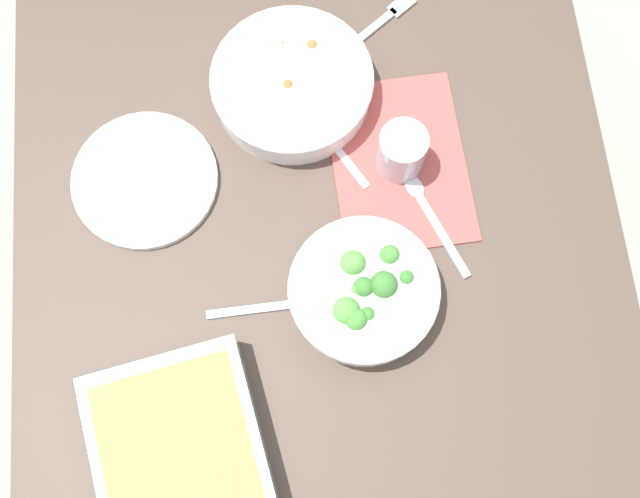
{
  "coord_description": "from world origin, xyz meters",
  "views": [
    {
      "loc": [
        0.33,
        -0.03,
        1.86
      ],
      "look_at": [
        0.0,
        0.0,
        0.74
      ],
      "focal_mm": 44.74,
      "sensor_mm": 36.0,
      "label": 1
    }
  ],
  "objects_px": {
    "broccoli_bowl": "(364,291)",
    "fork_on_table": "(378,24)",
    "spoon_spare": "(428,210)",
    "stew_bowl": "(292,84)",
    "drink_cup": "(401,153)",
    "side_plate": "(145,180)",
    "spoon_by_broccoli": "(285,305)",
    "baking_dish": "(183,468)",
    "spoon_by_stew": "(323,131)"
  },
  "relations": [
    {
      "from": "stew_bowl",
      "to": "fork_on_table",
      "type": "height_order",
      "value": "stew_bowl"
    },
    {
      "from": "side_plate",
      "to": "fork_on_table",
      "type": "xyz_separation_m",
      "value": [
        -0.23,
        0.38,
        -0.0
      ]
    },
    {
      "from": "spoon_by_broccoli",
      "to": "spoon_spare",
      "type": "height_order",
      "value": "same"
    },
    {
      "from": "stew_bowl",
      "to": "baking_dish",
      "type": "distance_m",
      "value": 0.58
    },
    {
      "from": "stew_bowl",
      "to": "spoon_spare",
      "type": "distance_m",
      "value": 0.28
    },
    {
      "from": "baking_dish",
      "to": "spoon_by_stew",
      "type": "distance_m",
      "value": 0.53
    },
    {
      "from": "spoon_by_stew",
      "to": "fork_on_table",
      "type": "distance_m",
      "value": 0.21
    },
    {
      "from": "side_plate",
      "to": "spoon_by_broccoli",
      "type": "relative_size",
      "value": 1.25
    },
    {
      "from": "stew_bowl",
      "to": "spoon_by_broccoli",
      "type": "xyz_separation_m",
      "value": [
        0.34,
        -0.04,
        -0.03
      ]
    },
    {
      "from": "broccoli_bowl",
      "to": "fork_on_table",
      "type": "relative_size",
      "value": 1.4
    },
    {
      "from": "baking_dish",
      "to": "spoon_by_broccoli",
      "type": "distance_m",
      "value": 0.26
    },
    {
      "from": "baking_dish",
      "to": "side_plate",
      "type": "distance_m",
      "value": 0.43
    },
    {
      "from": "baking_dish",
      "to": "spoon_by_broccoli",
      "type": "xyz_separation_m",
      "value": [
        -0.21,
        0.15,
        -0.03
      ]
    },
    {
      "from": "stew_bowl",
      "to": "fork_on_table",
      "type": "distance_m",
      "value": 0.18
    },
    {
      "from": "spoon_by_broccoli",
      "to": "fork_on_table",
      "type": "height_order",
      "value": "spoon_by_broccoli"
    },
    {
      "from": "broccoli_bowl",
      "to": "side_plate",
      "type": "height_order",
      "value": "broccoli_bowl"
    },
    {
      "from": "broccoli_bowl",
      "to": "fork_on_table",
      "type": "distance_m",
      "value": 0.45
    },
    {
      "from": "spoon_spare",
      "to": "fork_on_table",
      "type": "relative_size",
      "value": 1.1
    },
    {
      "from": "drink_cup",
      "to": "side_plate",
      "type": "distance_m",
      "value": 0.39
    },
    {
      "from": "spoon_by_stew",
      "to": "fork_on_table",
      "type": "height_order",
      "value": "spoon_by_stew"
    },
    {
      "from": "fork_on_table",
      "to": "spoon_by_stew",
      "type": "bearing_deg",
      "value": -30.9
    },
    {
      "from": "baking_dish",
      "to": "spoon_spare",
      "type": "relative_size",
      "value": 1.98
    },
    {
      "from": "stew_bowl",
      "to": "drink_cup",
      "type": "height_order",
      "value": "drink_cup"
    },
    {
      "from": "stew_bowl",
      "to": "spoon_spare",
      "type": "bearing_deg",
      "value": 40.62
    },
    {
      "from": "broccoli_bowl",
      "to": "baking_dish",
      "type": "xyz_separation_m",
      "value": [
        0.22,
        -0.27,
        0.0
      ]
    },
    {
      "from": "stew_bowl",
      "to": "spoon_by_stew",
      "type": "height_order",
      "value": "stew_bowl"
    },
    {
      "from": "spoon_spare",
      "to": "fork_on_table",
      "type": "height_order",
      "value": "spoon_spare"
    },
    {
      "from": "broccoli_bowl",
      "to": "fork_on_table",
      "type": "bearing_deg",
      "value": 170.26
    },
    {
      "from": "stew_bowl",
      "to": "spoon_by_stew",
      "type": "relative_size",
      "value": 1.54
    },
    {
      "from": "drink_cup",
      "to": "broccoli_bowl",
      "type": "bearing_deg",
      "value": -21.35
    },
    {
      "from": "drink_cup",
      "to": "side_plate",
      "type": "height_order",
      "value": "drink_cup"
    },
    {
      "from": "spoon_spare",
      "to": "fork_on_table",
      "type": "distance_m",
      "value": 0.32
    },
    {
      "from": "stew_bowl",
      "to": "fork_on_table",
      "type": "bearing_deg",
      "value": 126.37
    },
    {
      "from": "spoon_by_stew",
      "to": "spoon_by_broccoli",
      "type": "relative_size",
      "value": 0.92
    },
    {
      "from": "side_plate",
      "to": "spoon_by_broccoli",
      "type": "height_order",
      "value": "side_plate"
    },
    {
      "from": "stew_bowl",
      "to": "baking_dish",
      "type": "xyz_separation_m",
      "value": [
        0.55,
        -0.19,
        0.0
      ]
    },
    {
      "from": "baking_dish",
      "to": "side_plate",
      "type": "relative_size",
      "value": 1.52
    },
    {
      "from": "drink_cup",
      "to": "baking_dish",
      "type": "bearing_deg",
      "value": -39.58
    },
    {
      "from": "spoon_by_broccoli",
      "to": "fork_on_table",
      "type": "bearing_deg",
      "value": 156.99
    },
    {
      "from": "broccoli_bowl",
      "to": "spoon_by_broccoli",
      "type": "relative_size",
      "value": 1.22
    },
    {
      "from": "broccoli_bowl",
      "to": "baking_dish",
      "type": "height_order",
      "value": "broccoli_bowl"
    },
    {
      "from": "spoon_by_stew",
      "to": "spoon_by_broccoli",
      "type": "bearing_deg",
      "value": -17.12
    },
    {
      "from": "side_plate",
      "to": "spoon_by_stew",
      "type": "bearing_deg",
      "value": 101.02
    },
    {
      "from": "stew_bowl",
      "to": "drink_cup",
      "type": "relative_size",
      "value": 2.93
    },
    {
      "from": "spoon_by_broccoli",
      "to": "fork_on_table",
      "type": "relative_size",
      "value": 1.15
    },
    {
      "from": "drink_cup",
      "to": "spoon_spare",
      "type": "height_order",
      "value": "drink_cup"
    },
    {
      "from": "baking_dish",
      "to": "fork_on_table",
      "type": "height_order",
      "value": "baking_dish"
    },
    {
      "from": "side_plate",
      "to": "fork_on_table",
      "type": "relative_size",
      "value": 1.44
    },
    {
      "from": "side_plate",
      "to": "fork_on_table",
      "type": "distance_m",
      "value": 0.45
    },
    {
      "from": "side_plate",
      "to": "spoon_spare",
      "type": "distance_m",
      "value": 0.43
    }
  ]
}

